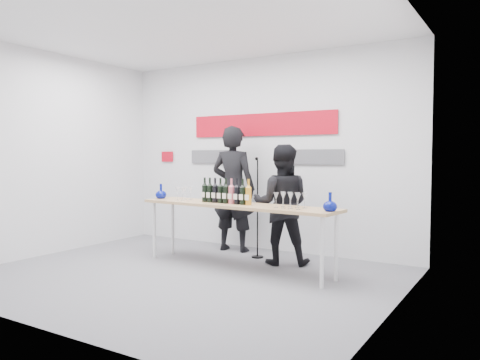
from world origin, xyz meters
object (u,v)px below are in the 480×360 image
at_px(tasting_table, 236,209).
at_px(presenter_left, 233,189).
at_px(mic_stand, 257,227).
at_px(presenter_right, 282,204).

relative_size(tasting_table, presenter_left, 1.49).
xyz_separation_m(presenter_left, mic_stand, (0.56, -0.24, -0.52)).
bearing_deg(tasting_table, mic_stand, 100.98).
distance_m(tasting_table, presenter_left, 1.16).
bearing_deg(presenter_left, mic_stand, 150.89).
relative_size(tasting_table, mic_stand, 1.97).
bearing_deg(presenter_right, presenter_left, -43.61).
bearing_deg(mic_stand, presenter_right, -20.24).
bearing_deg(tasting_table, presenter_right, 59.55).
relative_size(presenter_left, mic_stand, 1.33).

